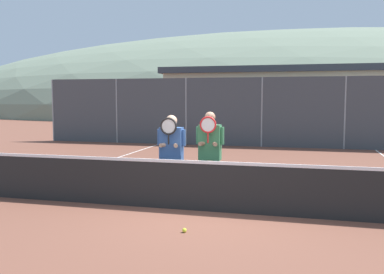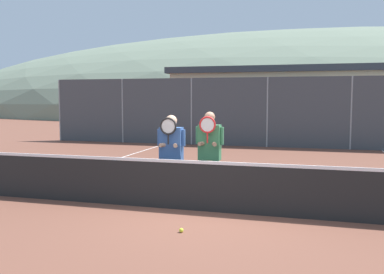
% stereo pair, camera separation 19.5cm
% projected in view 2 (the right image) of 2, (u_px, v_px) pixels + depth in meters
% --- Properties ---
extents(ground_plane, '(120.00, 120.00, 0.00)m').
position_uv_depth(ground_plane, '(204.00, 211.00, 7.71)').
color(ground_plane, brown).
extents(hill_distant, '(105.43, 58.57, 20.50)m').
position_uv_depth(hill_distant, '(300.00, 113.00, 57.74)').
color(hill_distant, slate).
rests_on(hill_distant, ground_plane).
extents(clubhouse_building, '(14.31, 5.50, 3.81)m').
position_uv_depth(clubhouse_building, '(292.00, 99.00, 25.75)').
color(clubhouse_building, beige).
rests_on(clubhouse_building, ground_plane).
extents(fence_back, '(19.60, 0.06, 2.88)m').
position_uv_depth(fence_back, '(267.00, 112.00, 17.61)').
color(fence_back, gray).
rests_on(fence_back, ground_plane).
extents(tennis_net, '(11.91, 0.09, 1.02)m').
position_uv_depth(tennis_net, '(204.00, 185.00, 7.67)').
color(tennis_net, gray).
rests_on(tennis_net, ground_plane).
extents(court_line_left_sideline, '(0.05, 16.00, 0.01)m').
position_uv_depth(court_line_left_sideline, '(76.00, 172.00, 11.80)').
color(court_line_left_sideline, white).
rests_on(court_line_left_sideline, ground_plane).
extents(player_leftmost, '(0.58, 0.34, 1.71)m').
position_uv_depth(player_leftmost, '(171.00, 149.00, 8.36)').
color(player_leftmost, '#232838').
rests_on(player_leftmost, ground_plane).
extents(player_center_left, '(0.55, 0.34, 1.78)m').
position_uv_depth(player_center_left, '(209.00, 150.00, 8.18)').
color(player_center_left, '#56565B').
rests_on(player_center_left, ground_plane).
extents(car_far_left, '(4.30, 2.02, 1.81)m').
position_uv_depth(car_far_left, '(149.00, 119.00, 22.32)').
color(car_far_left, maroon).
rests_on(car_far_left, ground_plane).
extents(car_left_of_center, '(4.34, 2.00, 1.81)m').
position_uv_depth(car_left_of_center, '(245.00, 121.00, 20.81)').
color(car_left_of_center, black).
rests_on(car_left_of_center, ground_plane).
extents(car_center, '(4.11, 2.06, 1.84)m').
position_uv_depth(car_center, '(353.00, 122.00, 19.19)').
color(car_center, silver).
rests_on(car_center, ground_plane).
extents(tennis_ball_on_court, '(0.07, 0.07, 0.07)m').
position_uv_depth(tennis_ball_on_court, '(181.00, 230.00, 6.50)').
color(tennis_ball_on_court, '#CCDB33').
rests_on(tennis_ball_on_court, ground_plane).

